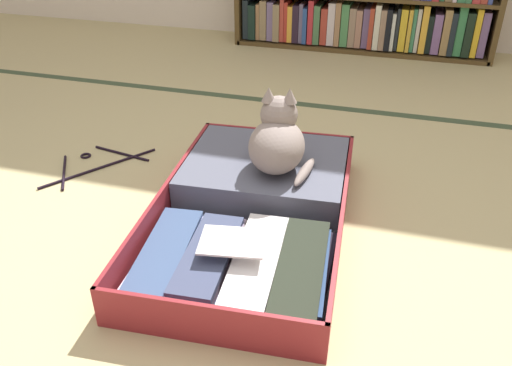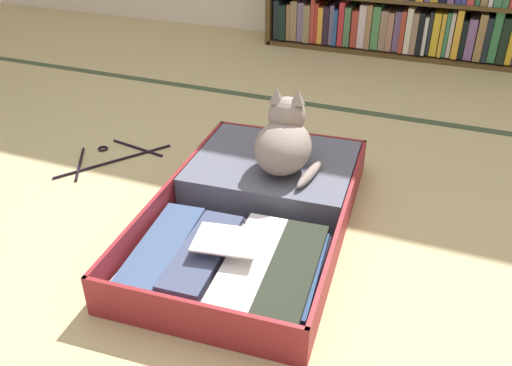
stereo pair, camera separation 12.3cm
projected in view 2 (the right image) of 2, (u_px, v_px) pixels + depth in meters
name	position (u px, v px, depth m)	size (l,w,h in m)	color
ground_plane	(245.00, 282.00, 1.45)	(10.00, 10.00, 0.00)	tan
tatami_border	(350.00, 110.00, 2.47)	(4.80, 0.05, 0.00)	#3A4B32
open_suitcase	(260.00, 203.00, 1.70)	(0.64, 1.00, 0.12)	maroon
black_cat	(285.00, 141.00, 1.71)	(0.24, 0.27, 0.26)	gray
clothes_hanger	(111.00, 157.00, 2.06)	(0.33, 0.39, 0.01)	black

